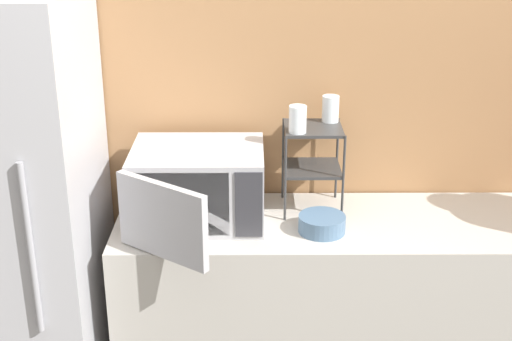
% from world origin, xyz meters
% --- Properties ---
extents(wall_back, '(8.00, 0.06, 2.60)m').
position_xyz_m(wall_back, '(0.00, 0.60, 1.30)').
color(wall_back, '#9E7047').
rests_on(wall_back, ground_plane).
extents(counter, '(1.82, 0.56, 0.90)m').
position_xyz_m(counter, '(0.00, 0.28, 0.45)').
color(counter, '#B7B2A8').
rests_on(counter, ground_plane).
extents(microwave, '(0.53, 0.66, 0.29)m').
position_xyz_m(microwave, '(-0.59, 0.29, 1.05)').
color(microwave, '#ADADB2').
rests_on(microwave, counter).
extents(dish_rack, '(0.23, 0.23, 0.35)m').
position_xyz_m(dish_rack, '(-0.13, 0.40, 1.15)').
color(dish_rack, '#333333').
rests_on(dish_rack, counter).
extents(glass_front_left, '(0.07, 0.07, 0.11)m').
position_xyz_m(glass_front_left, '(-0.20, 0.33, 1.31)').
color(glass_front_left, silver).
rests_on(glass_front_left, dish_rack).
extents(glass_back_right, '(0.07, 0.07, 0.11)m').
position_xyz_m(glass_back_right, '(-0.06, 0.47, 1.31)').
color(glass_back_right, silver).
rests_on(glass_back_right, dish_rack).
extents(bowl, '(0.18, 0.18, 0.07)m').
position_xyz_m(bowl, '(-0.11, 0.19, 0.93)').
color(bowl, slate).
rests_on(bowl, counter).
extents(refrigerator, '(0.70, 0.70, 1.81)m').
position_xyz_m(refrigerator, '(-1.33, 0.22, 0.90)').
color(refrigerator, '#B7B7BC').
rests_on(refrigerator, ground_plane).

